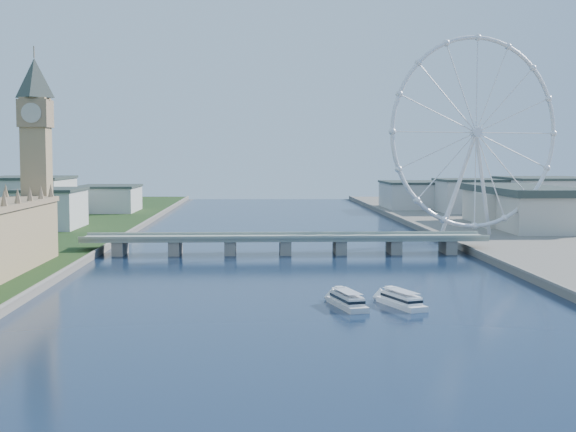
{
  "coord_description": "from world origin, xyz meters",
  "views": [
    {
      "loc": [
        -15.92,
        -136.66,
        53.36
      ],
      "look_at": [
        -2.05,
        210.0,
        27.46
      ],
      "focal_mm": 50.0,
      "sensor_mm": 36.0,
      "label": 1
    }
  ],
  "objects": [
    {
      "name": "city_skyline",
      "position": [
        39.22,
        560.08,
        16.96
      ],
      "size": [
        505.0,
        280.0,
        32.0
      ],
      "color": "beige",
      "rests_on": "ground"
    },
    {
      "name": "london_eye",
      "position": [
        119.98,
        355.08,
        67.52
      ],
      "size": [
        113.6,
        39.12,
        124.3
      ],
      "color": "silver",
      "rests_on": "ground"
    },
    {
      "name": "westminster_bridge",
      "position": [
        0.0,
        300.0,
        6.63
      ],
      "size": [
        220.0,
        22.0,
        9.5
      ],
      "color": "gray",
      "rests_on": "ground"
    },
    {
      "name": "county_hall",
      "position": [
        175.0,
        430.0,
        0.0
      ],
      "size": [
        54.0,
        144.0,
        35.0
      ],
      "primitive_type": null,
      "color": "beige",
      "rests_on": "ground"
    },
    {
      "name": "big_ben",
      "position": [
        -128.0,
        278.0,
        66.57
      ],
      "size": [
        20.02,
        20.02,
        110.0
      ],
      "color": "tan",
      "rests_on": "ground"
    },
    {
      "name": "tour_boat_far",
      "position": [
        35.57,
        143.0,
        0.0
      ],
      "size": [
        16.32,
        29.18,
        6.26
      ],
      "primitive_type": null,
      "rotation": [
        0.0,
        0.0,
        0.34
      ],
      "color": "white",
      "rests_on": "ground"
    },
    {
      "name": "tour_boat_near",
      "position": [
        16.21,
        142.62,
        0.0
      ],
      "size": [
        13.91,
        29.67,
        6.34
      ],
      "primitive_type": null,
      "rotation": [
        0.0,
        0.0,
        0.24
      ],
      "color": "silver",
      "rests_on": "ground"
    }
  ]
}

